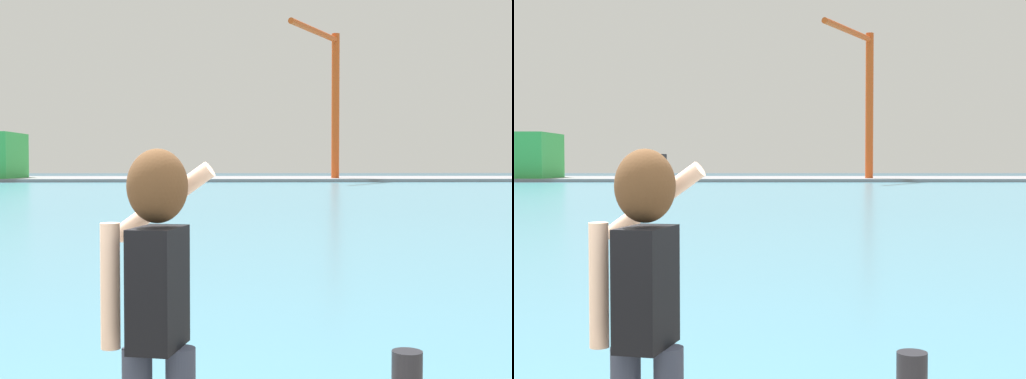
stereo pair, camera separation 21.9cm
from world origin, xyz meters
The scene contains 6 objects.
ground_plane centered at (0.00, 50.00, 0.00)m, with size 220.00×220.00×0.00m, color #334751.
harbor_water centered at (0.00, 52.00, 0.01)m, with size 140.00×100.00×0.02m, color teal.
far_shore_dock centered at (0.00, 92.00, 0.21)m, with size 140.00×20.00×0.41m, color gray.
person_photographer centered at (0.33, -0.12, 1.72)m, with size 0.53×0.57×1.74m.
harbor_bollard centered at (1.91, 1.55, 0.83)m, with size 0.22×0.22×0.35m, color black.
port_crane centered at (12.61, 85.18, 11.81)m, with size 7.45×12.71×18.30m.
Camera 1 is at (0.69, -3.38, 2.33)m, focal length 49.88 mm.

